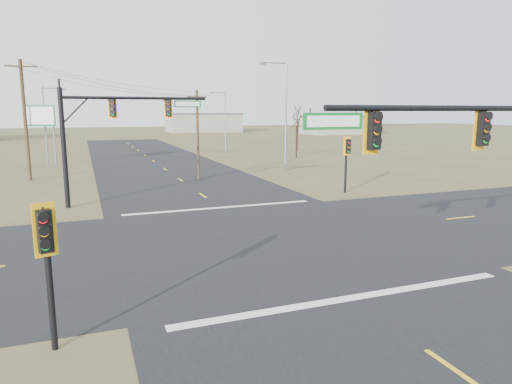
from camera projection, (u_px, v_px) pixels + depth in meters
ground at (265, 239)px, 21.72m from camera, size 320.00×320.00×0.00m
road_ew at (265, 239)px, 21.72m from camera, size 160.00×14.00×0.02m
road_ns at (265, 239)px, 21.72m from camera, size 14.00×160.00×0.02m
stop_bar_near at (351, 298)px, 14.81m from camera, size 12.00×0.40×0.01m
stop_bar_far at (220, 208)px, 28.62m from camera, size 12.00×0.40×0.01m
mast_arm_near at (485, 147)px, 14.27m from camera, size 10.33×0.47×6.70m
mast_arm_far at (112, 122)px, 28.80m from camera, size 9.16×0.58×7.42m
pedestal_signal_ne at (347, 152)px, 33.31m from camera, size 0.67×0.58×4.17m
pedestal_signal_sw at (46, 243)px, 11.05m from camera, size 0.66×0.57×3.88m
utility_pole_near at (198, 133)px, 39.54m from camera, size 1.82×0.78×7.77m
utility_pole_far at (25, 119)px, 39.17m from camera, size 2.52×0.30×10.31m
highway_sign at (40, 124)px, 48.44m from camera, size 3.23×1.56×6.61m
streetlight_a at (284, 109)px, 47.87m from camera, size 3.09×0.40×11.05m
streetlight_b at (224, 118)px, 67.27m from camera, size 2.46×0.22×8.85m
streetlight_c at (47, 121)px, 50.51m from camera, size 2.42×0.32×8.67m
bare_tree_c at (297, 121)px, 58.50m from camera, size 3.15×3.15×6.08m
bare_tree_d at (297, 110)px, 69.51m from camera, size 2.88×2.88×7.54m
warehouse_mid at (203, 123)px, 131.25m from camera, size 20.00×12.00×5.00m
warehouse_right at (339, 125)px, 118.76m from camera, size 18.00×10.00×4.50m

